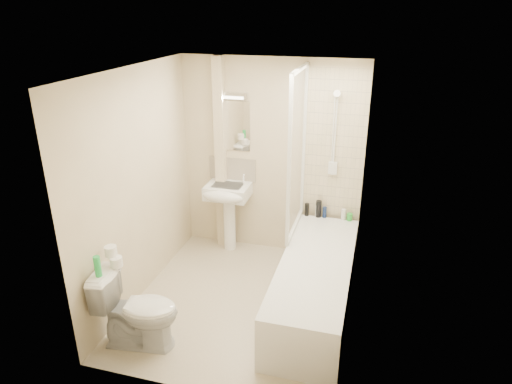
# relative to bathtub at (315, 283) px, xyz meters

# --- Properties ---
(floor) EXTENTS (2.50, 2.50, 0.00)m
(floor) POSITION_rel_bathtub_xyz_m (-0.75, -0.12, -0.29)
(floor) COLOR beige
(floor) RESTS_ON ground
(wall_back) EXTENTS (2.20, 0.02, 2.40)m
(wall_back) POSITION_rel_bathtub_xyz_m (-0.75, 1.13, 0.91)
(wall_back) COLOR beige
(wall_back) RESTS_ON ground
(wall_left) EXTENTS (0.02, 2.50, 2.40)m
(wall_left) POSITION_rel_bathtub_xyz_m (-1.85, -0.12, 0.91)
(wall_left) COLOR beige
(wall_left) RESTS_ON ground
(wall_right) EXTENTS (0.02, 2.50, 2.40)m
(wall_right) POSITION_rel_bathtub_xyz_m (0.35, -0.12, 0.91)
(wall_right) COLOR beige
(wall_right) RESTS_ON ground
(ceiling) EXTENTS (2.20, 2.50, 0.02)m
(ceiling) POSITION_rel_bathtub_xyz_m (-0.75, -0.12, 2.11)
(ceiling) COLOR white
(ceiling) RESTS_ON wall_back
(tile_back) EXTENTS (0.70, 0.01, 1.75)m
(tile_back) POSITION_rel_bathtub_xyz_m (0.00, 1.12, 1.14)
(tile_back) COLOR beige
(tile_back) RESTS_ON wall_back
(tile_right) EXTENTS (0.01, 2.10, 1.75)m
(tile_right) POSITION_rel_bathtub_xyz_m (0.34, 0.00, 1.14)
(tile_right) COLOR beige
(tile_right) RESTS_ON wall_right
(pipe_boxing) EXTENTS (0.12, 0.12, 2.40)m
(pipe_boxing) POSITION_rel_bathtub_xyz_m (-1.37, 1.07, 0.91)
(pipe_boxing) COLOR beige
(pipe_boxing) RESTS_ON ground
(splashback) EXTENTS (0.60, 0.02, 0.30)m
(splashback) POSITION_rel_bathtub_xyz_m (-1.24, 1.12, 0.74)
(splashback) COLOR beige
(splashback) RESTS_ON wall_back
(mirror) EXTENTS (0.46, 0.01, 0.60)m
(mirror) POSITION_rel_bathtub_xyz_m (-1.24, 1.12, 1.29)
(mirror) COLOR white
(mirror) RESTS_ON wall_back
(strip_light) EXTENTS (0.42, 0.07, 0.07)m
(strip_light) POSITION_rel_bathtub_xyz_m (-1.24, 1.10, 1.66)
(strip_light) COLOR silver
(strip_light) RESTS_ON wall_back
(bathtub) EXTENTS (0.70, 2.10, 0.55)m
(bathtub) POSITION_rel_bathtub_xyz_m (0.00, 0.00, 0.00)
(bathtub) COLOR white
(bathtub) RESTS_ON ground
(shower_screen) EXTENTS (0.04, 0.92, 1.80)m
(shower_screen) POSITION_rel_bathtub_xyz_m (-0.35, 0.68, 1.16)
(shower_screen) COLOR white
(shower_screen) RESTS_ON bathtub
(shower_fixture) EXTENTS (0.10, 0.16, 0.99)m
(shower_fixture) POSITION_rel_bathtub_xyz_m (-0.00, 1.07, 1.26)
(shower_fixture) COLOR white
(shower_fixture) RESTS_ON wall_back
(pedestal_sink) EXTENTS (0.53, 0.48, 1.01)m
(pedestal_sink) POSITION_rel_bathtub_xyz_m (-1.24, 0.89, 0.42)
(pedestal_sink) COLOR white
(pedestal_sink) RESTS_ON ground
(bottle_black_a) EXTENTS (0.05, 0.05, 0.16)m
(bottle_black_a) POSITION_rel_bathtub_xyz_m (-0.27, 1.04, 0.34)
(bottle_black_a) COLOR black
(bottle_black_a) RESTS_ON bathtub
(bottle_white_a) EXTENTS (0.05, 0.05, 0.15)m
(bottle_white_a) POSITION_rel_bathtub_xyz_m (-0.14, 1.04, 0.34)
(bottle_white_a) COLOR white
(bottle_white_a) RESTS_ON bathtub
(bottle_black_b) EXTENTS (0.07, 0.07, 0.21)m
(bottle_black_b) POSITION_rel_bathtub_xyz_m (-0.13, 1.04, 0.36)
(bottle_black_b) COLOR black
(bottle_black_b) RESTS_ON bathtub
(bottle_blue) EXTENTS (0.05, 0.05, 0.13)m
(bottle_blue) POSITION_rel_bathtub_xyz_m (-0.06, 1.04, 0.33)
(bottle_blue) COLOR navy
(bottle_blue) RESTS_ON bathtub
(bottle_white_b) EXTENTS (0.05, 0.05, 0.13)m
(bottle_white_b) POSITION_rel_bathtub_xyz_m (0.17, 1.04, 0.33)
(bottle_white_b) COLOR silver
(bottle_white_b) RESTS_ON bathtub
(bottle_green) EXTENTS (0.06, 0.06, 0.09)m
(bottle_green) POSITION_rel_bathtub_xyz_m (0.24, 1.04, 0.30)
(bottle_green) COLOR green
(bottle_green) RESTS_ON bathtub
(toilet) EXTENTS (0.61, 0.84, 0.75)m
(toilet) POSITION_rel_bathtub_xyz_m (-1.47, -0.97, 0.09)
(toilet) COLOR white
(toilet) RESTS_ON ground
(toilet_roll_lower) EXTENTS (0.11, 0.11, 0.09)m
(toilet_roll_lower) POSITION_rel_bathtub_xyz_m (-1.68, -0.89, 0.50)
(toilet_roll_lower) COLOR white
(toilet_roll_lower) RESTS_ON toilet
(toilet_roll_upper) EXTENTS (0.11, 0.11, 0.09)m
(toilet_roll_upper) POSITION_rel_bathtub_xyz_m (-1.74, -0.87, 0.59)
(toilet_roll_upper) COLOR white
(toilet_roll_upper) RESTS_ON toilet_roll_lower
(green_bottle) EXTENTS (0.06, 0.06, 0.19)m
(green_bottle) POSITION_rel_bathtub_xyz_m (-1.74, -1.07, 0.56)
(green_bottle) COLOR green
(green_bottle) RESTS_ON toilet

